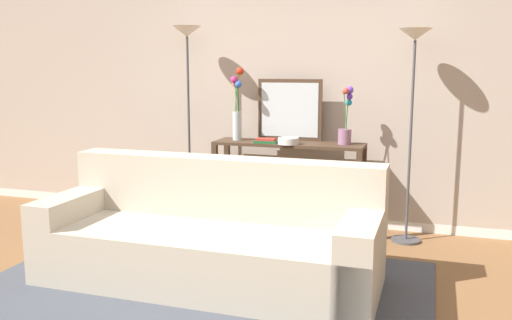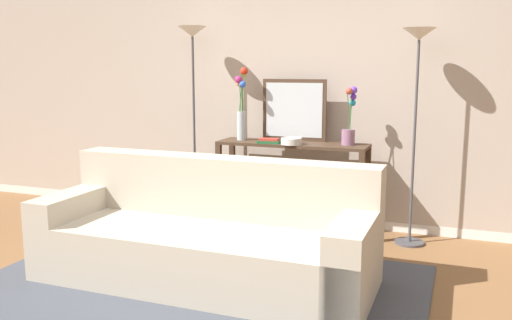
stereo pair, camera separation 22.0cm
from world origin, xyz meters
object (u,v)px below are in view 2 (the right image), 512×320
vase_short_flowers (349,123)px  book_stack (269,141)px  floor_lamp_right (417,76)px  vase_tall_flowers (241,106)px  wall_mirror (294,110)px  book_row_under_console (255,221)px  couch (207,239)px  fruit_bowl (292,141)px  floor_lamp_left (193,70)px  console_table (292,170)px

vase_short_flowers → book_stack: vase_short_flowers is taller
floor_lamp_right → vase_tall_flowers: 1.65m
wall_mirror → book_row_under_console: (-0.34, -0.16, -1.09)m
wall_mirror → book_row_under_console: bearing=-155.0°
wall_mirror → vase_short_flowers: size_ratio=1.19×
couch → wall_mirror: wall_mirror is taller
vase_tall_flowers → fruit_bowl: (0.55, -0.13, -0.30)m
wall_mirror → fruit_bowl: size_ratio=3.21×
fruit_bowl → floor_lamp_right: bearing=5.5°
fruit_bowl → wall_mirror: bearing=103.1°
vase_short_flowers → vase_tall_flowers: bearing=-178.1°
couch → floor_lamp_right: (1.33, 1.39, 1.17)m
floor_lamp_left → vase_tall_flowers: 0.61m
floor_lamp_right → book_row_under_console: bearing=179.3°
book_row_under_console → couch: bearing=-83.5°
floor_lamp_left → fruit_bowl: (1.05, -0.10, -0.64)m
vase_short_flowers → couch: bearing=-117.3°
fruit_bowl → floor_lamp_left: bearing=174.4°
couch → book_stack: 1.41m
floor_lamp_right → vase_tall_flowers: (-1.63, 0.02, -0.29)m
console_table → floor_lamp_right: size_ratio=0.76×
vase_short_flowers → book_row_under_console: (-0.91, -0.04, -1.00)m
floor_lamp_left → fruit_bowl: 1.24m
console_table → wall_mirror: wall_mirror is taller
vase_tall_flowers → book_row_under_console: size_ratio=1.68×
floor_lamp_right → book_stack: 1.44m
vase_tall_flowers → fruit_bowl: vase_tall_flowers is taller
couch → fruit_bowl: size_ratio=12.48×
wall_mirror → console_table: bearing=-77.3°
couch → book_row_under_console: bearing=96.5°
fruit_bowl → book_row_under_console: (-0.41, 0.12, -0.83)m
vase_tall_flowers → book_stack: vase_tall_flowers is taller
couch → book_row_under_console: 1.44m
floor_lamp_left → wall_mirror: floor_lamp_left is taller
wall_mirror → fruit_bowl: (0.07, -0.28, -0.26)m
wall_mirror → vase_tall_flowers: 0.51m
floor_lamp_left → fruit_bowl: bearing=-5.6°
vase_tall_flowers → book_stack: size_ratio=3.24×
console_table → book_row_under_console: 0.66m
console_table → book_stack: 0.36m
floor_lamp_right → console_table: bearing=179.1°
floor_lamp_right → vase_tall_flowers: size_ratio=2.69×
console_table → vase_short_flowers: 0.70m
floor_lamp_left → wall_mirror: 1.07m
couch → console_table: bearing=81.2°
floor_lamp_left → floor_lamp_right: (2.13, 0.00, -0.05)m
wall_mirror → fruit_bowl: 0.39m
fruit_bowl → console_table: bearing=103.7°
couch → book_stack: bearing=89.0°
floor_lamp_right → book_stack: bearing=-175.8°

